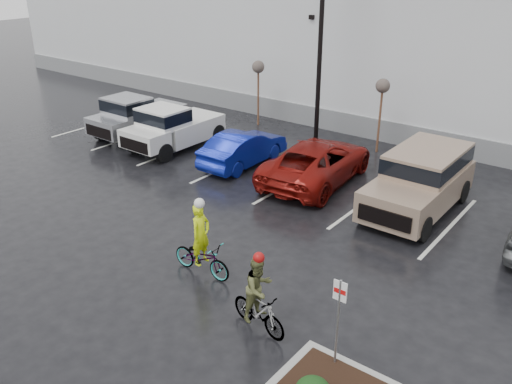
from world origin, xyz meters
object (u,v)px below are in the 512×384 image
Objects in this scene: sapling_west at (258,70)px; cyclist_hivis at (202,251)px; pickup_silver at (143,114)px; car_blue at (243,148)px; car_red at (317,162)px; fire_lane_sign at (338,314)px; cyclist_olive at (259,302)px; pickup_white at (179,125)px; suv_tan at (419,183)px; sapling_mid at (382,90)px; lamppost at (322,14)px.

sapling_west reaches higher than cyclist_hivis.
car_blue is at bearing -2.03° from pickup_silver.
car_blue is 0.76× the size of car_red.
fire_lane_sign reaches higher than cyclist_olive.
cyclist_hivis reaches higher than pickup_white.
suv_tan is at bearing 101.30° from fire_lane_sign.
car_red is (6.95, 0.33, -0.20)m from pickup_white.
cyclist_hivis is at bearing -41.80° from pickup_white.
cyclist_olive is (3.25, -12.74, -1.96)m from sapling_mid.
fire_lane_sign is 4.87m from cyclist_hivis.
sapling_west is 0.62× the size of pickup_silver.
car_blue is (-8.96, 8.10, -0.71)m from fire_lane_sign.
lamppost reaches higher than car_blue.
pickup_white is at bearing -147.31° from sapling_mid.
cyclist_hivis is at bearing -87.11° from sapling_mid.
sapling_mid is at bearing 128.62° from suv_tan.
sapling_west is 5.08m from pickup_white.
car_blue is 8.27m from cyclist_hivis.
cyclist_olive is at bearing 129.37° from car_blue.
cyclist_olive reaches higher than pickup_silver.
cyclist_olive is at bearing -63.91° from lamppost.
cyclist_hivis is at bearing 167.78° from fire_lane_sign.
fire_lane_sign reaches higher than pickup_silver.
cyclist_hivis is (4.26, -7.09, -0.00)m from car_blue.
lamppost reaches higher than suv_tan.
cyclist_olive is at bearing -112.15° from cyclist_hivis.
lamppost is at bearing 123.46° from fire_lane_sign.
lamppost is 1.77× the size of pickup_silver.
lamppost reaches higher than cyclist_olive.
fire_lane_sign is at bearing -82.73° from cyclist_olive.
lamppost reaches higher than fire_lane_sign.
cyclist_olive is at bearing -75.69° from sapling_mid.
suv_tan is (10.16, -4.58, -1.70)m from sapling_west.
pickup_silver is at bearing -4.61° from car_red.
lamppost is at bearing -108.79° from car_blue.
sapling_west is at bearing 132.67° from fire_lane_sign.
fire_lane_sign is 0.52× the size of car_blue.
car_blue is (-1.16, -3.70, -4.99)m from lamppost.
fire_lane_sign reaches higher than pickup_white.
fire_lane_sign is 8.39m from suv_tan.
pickup_white is at bearing 45.95° from cyclist_hivis.
sapling_mid is at bearing -129.27° from car_blue.
sapling_west is (-4.00, 1.00, -2.96)m from lamppost.
sapling_west is at bearing 80.04° from pickup_white.
lamppost is 4.19× the size of fire_lane_sign.
sapling_west is 0.57× the size of car_red.
cyclist_olive is at bearing 178.38° from fire_lane_sign.
suv_tan reaches higher than cyclist_olive.
pickup_silver is 1.22× the size of car_blue.
sapling_mid is 11.02m from pickup_silver.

